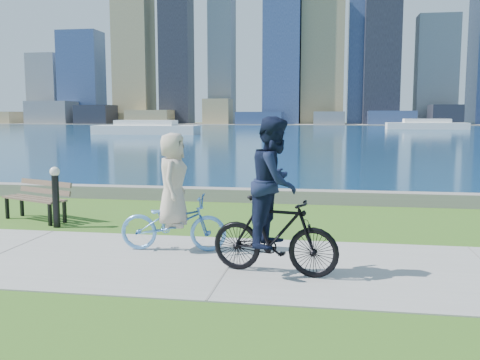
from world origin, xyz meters
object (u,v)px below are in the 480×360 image
at_px(park_bench, 38,196).
at_px(bollard_lamp, 56,193).
at_px(cyclist_man, 275,209).
at_px(cyclist_woman, 173,207).

relative_size(park_bench, bollard_lamp, 1.40).
height_order(park_bench, cyclist_man, cyclist_man).
height_order(park_bench, bollard_lamp, bollard_lamp).
bearing_deg(cyclist_man, bollard_lamp, 73.02).
bearing_deg(park_bench, bollard_lamp, -17.44).
bearing_deg(cyclist_woman, park_bench, 55.77).
relative_size(bollard_lamp, cyclist_woman, 0.63).
xyz_separation_m(cyclist_woman, cyclist_man, (1.87, -1.10, 0.22)).
xyz_separation_m(park_bench, cyclist_woman, (3.81, -2.21, 0.24)).
bearing_deg(bollard_lamp, park_bench, 139.58).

